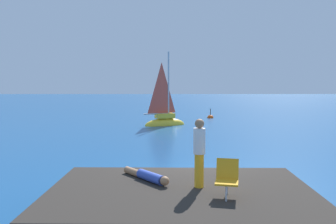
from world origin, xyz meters
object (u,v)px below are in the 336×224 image
object	(u,v)px
beach_chair	(227,176)
person_standing	(200,151)
sailboat_near	(165,121)
marker_buoy	(211,118)
person_sunbather	(148,176)

from	to	relation	value
beach_chair	person_standing	bearing A→B (deg)	-128.36
beach_chair	sailboat_near	bearing A→B (deg)	-163.10
person_standing	marker_buoy	xyz separation A→B (m)	(3.06, 23.00, -1.63)
marker_buoy	person_sunbather	bearing A→B (deg)	-100.86
person_standing	person_sunbather	bearing A→B (deg)	-94.30
sailboat_near	beach_chair	size ratio (longest dim) A/B	7.51
sailboat_near	marker_buoy	xyz separation A→B (m)	(4.04, 5.20, -0.32)
sailboat_near	person_standing	distance (m)	17.87
person_sunbather	beach_chair	world-z (taller)	beach_chair
person_standing	beach_chair	world-z (taller)	person_standing
marker_buoy	person_standing	bearing A→B (deg)	-97.58
person_sunbather	person_standing	distance (m)	1.56
person_standing	marker_buoy	bearing A→B (deg)	-167.98
beach_chair	marker_buoy	bearing A→B (deg)	-173.90
person_sunbather	beach_chair	bearing A→B (deg)	-163.79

